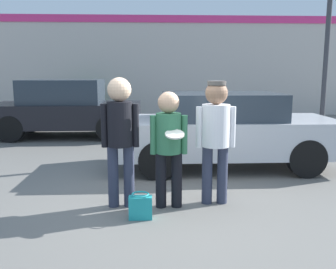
{
  "coord_description": "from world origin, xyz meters",
  "views": [
    {
      "loc": [
        -0.25,
        -5.04,
        1.89
      ],
      "look_at": [
        0.0,
        0.23,
        1.0
      ],
      "focal_mm": 40.0,
      "sensor_mm": 36.0,
      "label": 1
    }
  ],
  "objects_px": {
    "parked_car_near": "(224,130)",
    "parked_car_far": "(66,108)",
    "shrub": "(87,101)",
    "person_right": "(216,130)",
    "handbag": "(140,207)",
    "person_left": "(120,130)",
    "person_middle_with_frisbee": "(169,140)"
  },
  "relations": [
    {
      "from": "person_right",
      "to": "shrub",
      "type": "height_order",
      "value": "person_right"
    },
    {
      "from": "parked_car_near",
      "to": "shrub",
      "type": "bearing_deg",
      "value": 116.6
    },
    {
      "from": "parked_car_far",
      "to": "shrub",
      "type": "relative_size",
      "value": 2.99
    },
    {
      "from": "parked_car_far",
      "to": "parked_car_near",
      "type": "bearing_deg",
      "value": -43.82
    },
    {
      "from": "person_middle_with_frisbee",
      "to": "shrub",
      "type": "xyz_separation_m",
      "value": [
        -2.78,
        10.11,
        -0.25
      ]
    },
    {
      "from": "person_middle_with_frisbee",
      "to": "parked_car_far",
      "type": "height_order",
      "value": "parked_car_far"
    },
    {
      "from": "handbag",
      "to": "parked_car_far",
      "type": "bearing_deg",
      "value": 110.1
    },
    {
      "from": "person_left",
      "to": "person_right",
      "type": "relative_size",
      "value": 1.03
    },
    {
      "from": "shrub",
      "to": "handbag",
      "type": "height_order",
      "value": "shrub"
    },
    {
      "from": "person_left",
      "to": "shrub",
      "type": "distance_m",
      "value": 10.28
    },
    {
      "from": "person_middle_with_frisbee",
      "to": "parked_car_far",
      "type": "bearing_deg",
      "value": 114.59
    },
    {
      "from": "person_left",
      "to": "handbag",
      "type": "height_order",
      "value": "person_left"
    },
    {
      "from": "parked_car_near",
      "to": "parked_car_far",
      "type": "relative_size",
      "value": 1.01
    },
    {
      "from": "person_middle_with_frisbee",
      "to": "parked_car_near",
      "type": "bearing_deg",
      "value": 61.33
    },
    {
      "from": "parked_car_near",
      "to": "parked_car_far",
      "type": "height_order",
      "value": "parked_car_far"
    },
    {
      "from": "person_left",
      "to": "person_right",
      "type": "height_order",
      "value": "person_left"
    },
    {
      "from": "parked_car_near",
      "to": "handbag",
      "type": "height_order",
      "value": "parked_car_near"
    },
    {
      "from": "handbag",
      "to": "parked_car_near",
      "type": "bearing_deg",
      "value": 58.68
    },
    {
      "from": "parked_car_far",
      "to": "shrub",
      "type": "distance_m",
      "value": 4.2
    },
    {
      "from": "person_left",
      "to": "parked_car_near",
      "type": "xyz_separation_m",
      "value": [
        1.86,
        2.12,
        -0.34
      ]
    },
    {
      "from": "person_right",
      "to": "parked_car_near",
      "type": "relative_size",
      "value": 0.41
    },
    {
      "from": "person_right",
      "to": "shrub",
      "type": "xyz_separation_m",
      "value": [
        -3.45,
        9.98,
        -0.36
      ]
    },
    {
      "from": "shrub",
      "to": "person_middle_with_frisbee",
      "type": "bearing_deg",
      "value": -74.6
    },
    {
      "from": "person_right",
      "to": "parked_car_near",
      "type": "xyz_separation_m",
      "value": [
        0.52,
        2.05,
        -0.32
      ]
    },
    {
      "from": "person_right",
      "to": "shrub",
      "type": "bearing_deg",
      "value": 109.07
    },
    {
      "from": "person_left",
      "to": "shrub",
      "type": "xyz_separation_m",
      "value": [
        -2.12,
        10.05,
        -0.38
      ]
    },
    {
      "from": "person_left",
      "to": "handbag",
      "type": "distance_m",
      "value": 1.08
    },
    {
      "from": "parked_car_far",
      "to": "handbag",
      "type": "bearing_deg",
      "value": -69.9
    },
    {
      "from": "parked_car_far",
      "to": "shrub",
      "type": "height_order",
      "value": "parked_car_far"
    },
    {
      "from": "shrub",
      "to": "person_left",
      "type": "bearing_deg",
      "value": -78.1
    },
    {
      "from": "person_right",
      "to": "person_middle_with_frisbee",
      "type": "bearing_deg",
      "value": -169.25
    },
    {
      "from": "person_middle_with_frisbee",
      "to": "shrub",
      "type": "relative_size",
      "value": 1.14
    }
  ]
}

